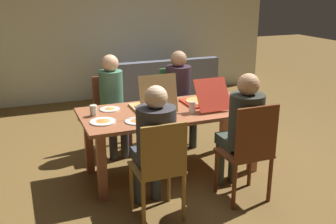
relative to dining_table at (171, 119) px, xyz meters
name	(u,v)px	position (x,y,z in m)	size (l,w,h in m)	color
ground_plane	(171,171)	(0.00, 0.00, -0.63)	(20.00, 20.00, 0.00)	brown
back_wall	(101,15)	(0.00, 3.33, 0.87)	(6.56, 0.12, 3.00)	beige
dining_table	(171,119)	(0.00, 0.00, 0.00)	(1.94, 0.89, 0.73)	#A15B3A
chair_0	(176,101)	(0.44, 0.92, -0.10)	(0.41, 0.41, 0.96)	#35753E
person_0	(180,90)	(0.44, 0.78, 0.09)	(0.33, 0.52, 1.22)	#2E3736
chair_1	(160,165)	(-0.45, -0.86, -0.09)	(0.42, 0.41, 0.94)	olive
person_1	(155,139)	(-0.45, -0.72, 0.10)	(0.35, 0.49, 1.22)	#3A414D
chair_2	(111,111)	(-0.45, 0.92, -0.13)	(0.40, 0.44, 0.92)	brown
person_2	(113,97)	(-0.45, 0.78, 0.09)	(0.29, 0.48, 1.22)	#373A41
chair_3	(250,149)	(0.44, -0.87, -0.08)	(0.45, 0.40, 0.99)	#632F15
person_3	(242,125)	(0.44, -0.72, 0.11)	(0.33, 0.52, 1.25)	#364237
pizza_box_0	(152,105)	(-0.19, 0.07, 0.16)	(0.40, 0.48, 0.42)	tan
pizza_box_1	(202,101)	(0.39, 0.04, 0.15)	(0.37, 0.58, 0.33)	red
plate_0	(103,121)	(-0.78, -0.13, 0.11)	(0.26, 0.26, 0.03)	white
plate_1	(137,121)	(-0.46, -0.24, 0.12)	(0.24, 0.24, 0.03)	white
plate_2	(110,109)	(-0.62, 0.24, 0.11)	(0.21, 0.21, 0.03)	white
drinking_glass_0	(192,108)	(0.15, -0.21, 0.17)	(0.07, 0.07, 0.13)	silver
drinking_glass_1	(212,91)	(0.66, 0.32, 0.16)	(0.07, 0.07, 0.12)	silver
drinking_glass_2	(94,111)	(-0.82, 0.10, 0.16)	(0.07, 0.07, 0.11)	silver
couch	(161,87)	(0.85, 2.57, -0.34)	(1.90, 0.77, 0.81)	slate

